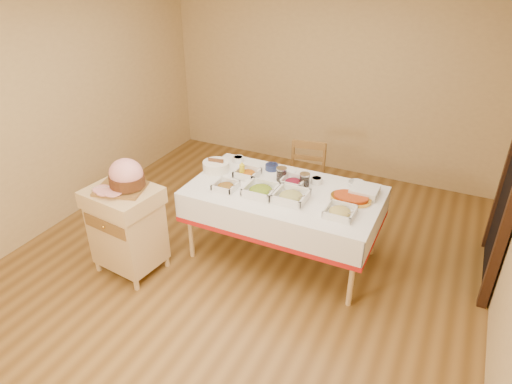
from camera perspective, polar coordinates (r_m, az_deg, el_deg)
room_shell at (r=3.98m, az=-1.91°, el=6.09°), size 5.00×5.00×5.00m
dining_table at (r=4.43m, az=3.48°, el=-1.58°), size 1.82×1.02×0.76m
butcher_cart at (r=4.46m, az=-15.86°, el=-4.03°), size 0.68×0.59×0.88m
dining_chair at (r=5.13m, az=6.18°, el=1.19°), size 0.48×0.46×0.91m
ham_on_board at (r=4.21m, az=-16.00°, el=1.81°), size 0.44×0.42×0.29m
serving_dish_a at (r=4.36m, az=-3.82°, el=0.74°), size 0.22×0.21×0.09m
serving_dish_b at (r=4.26m, az=0.61°, el=0.25°), size 0.29×0.29×0.12m
serving_dish_c at (r=4.17m, az=4.40°, el=-0.52°), size 0.29×0.29×0.12m
serving_dish_d at (r=4.01m, az=10.45°, el=-2.43°), size 0.25×0.25×0.10m
serving_dish_e at (r=4.58m, az=-1.09°, el=2.35°), size 0.24×0.23×0.11m
serving_dish_f at (r=4.43m, az=4.69°, el=1.27°), size 0.23×0.22×0.11m
small_bowl_left at (r=4.90m, az=-2.26°, el=4.15°), size 0.12×0.12×0.05m
small_bowl_mid at (r=4.72m, az=1.98°, el=3.18°), size 0.14×0.14×0.06m
small_bowl_right at (r=4.49m, az=7.58°, el=1.48°), size 0.11×0.11×0.06m
bowl_white_imported at (r=4.61m, az=4.02°, el=2.28°), size 0.17×0.17×0.04m
bowl_small_imported at (r=4.49m, az=12.45°, el=0.94°), size 0.20×0.20×0.05m
preserve_jar_left at (r=4.50m, az=3.21°, el=2.18°), size 0.11×0.11×0.14m
preserve_jar_right at (r=4.42m, az=6.10°, el=1.47°), size 0.10×0.10×0.13m
mustard_bottle at (r=4.55m, az=-1.76°, el=2.75°), size 0.05×0.05×0.17m
bread_basket at (r=4.71m, az=-5.01°, el=3.26°), size 0.27×0.27×0.12m
plate_stack at (r=4.37m, az=13.43°, el=0.13°), size 0.25×0.25×0.07m
brass_platter at (r=4.25m, az=11.77°, el=-0.74°), size 0.38×0.27×0.05m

